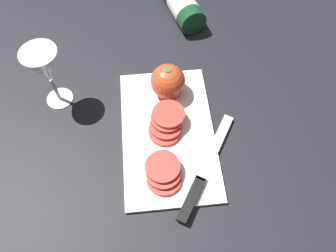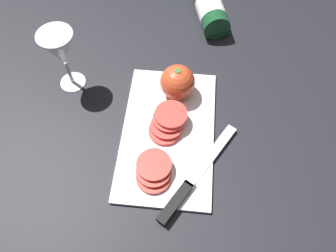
{
  "view_description": "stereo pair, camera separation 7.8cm",
  "coord_description": "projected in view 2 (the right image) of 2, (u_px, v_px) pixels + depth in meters",
  "views": [
    {
      "loc": [
        0.42,
        -0.05,
        0.72
      ],
      "look_at": [
        0.03,
        -0.01,
        0.04
      ],
      "focal_mm": 35.0,
      "sensor_mm": 36.0,
      "label": 1
    },
    {
      "loc": [
        0.42,
        0.03,
        0.72
      ],
      "look_at": [
        0.03,
        -0.01,
        0.04
      ],
      "focal_mm": 35.0,
      "sensor_mm": 36.0,
      "label": 2
    }
  ],
  "objects": [
    {
      "name": "tomato_slice_stack_far",
      "position": [
        154.0,
        171.0,
        0.74
      ],
      "size": [
        0.1,
        0.08,
        0.03
      ],
      "color": "#D63D33",
      "rests_on": "cutting_board"
    },
    {
      "name": "wine_bottle",
      "position": [
        209.0,
        5.0,
        1.0
      ],
      "size": [
        0.32,
        0.14,
        0.08
      ],
      "color": "#194C28",
      "rests_on": "ground_plane"
    },
    {
      "name": "knife",
      "position": [
        184.0,
        191.0,
        0.73
      ],
      "size": [
        0.27,
        0.17,
        0.01
      ],
      "rotation": [
        0.0,
        0.0,
        2.59
      ],
      "color": "silver",
      "rests_on": "cutting_board"
    },
    {
      "name": "cutting_board",
      "position": [
        168.0,
        133.0,
        0.81
      ],
      "size": [
        0.38,
        0.23,
        0.01
      ],
      "color": "white",
      "rests_on": "ground_plane"
    },
    {
      "name": "wine_glass",
      "position": [
        61.0,
        51.0,
        0.79
      ],
      "size": [
        0.09,
        0.09,
        0.18
      ],
      "color": "silver",
      "rests_on": "ground_plane"
    },
    {
      "name": "whole_tomato",
      "position": [
        176.0,
        82.0,
        0.83
      ],
      "size": [
        0.09,
        0.09,
        0.09
      ],
      "color": "#DB4C28",
      "rests_on": "cutting_board"
    },
    {
      "name": "ground_plane",
      "position": [
        174.0,
        126.0,
        0.83
      ],
      "size": [
        3.0,
        3.0,
        0.0
      ],
      "primitive_type": "plane",
      "color": "black"
    },
    {
      "name": "tomato_slice_stack_near",
      "position": [
        168.0,
        123.0,
        0.8
      ],
      "size": [
        0.11,
        0.09,
        0.04
      ],
      "color": "#D63D33",
      "rests_on": "cutting_board"
    }
  ]
}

